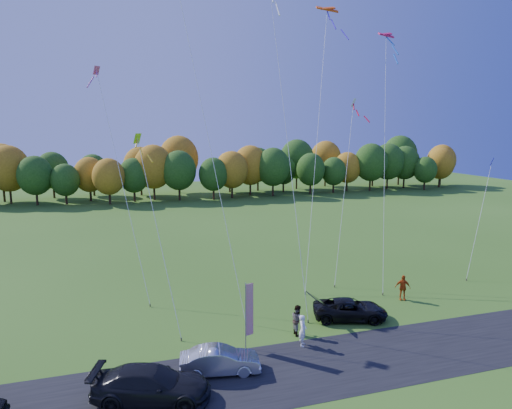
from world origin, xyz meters
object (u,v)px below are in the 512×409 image
object	(u,v)px
person_east	(403,287)
feather_flag	(249,309)
silver_sedan	(220,360)
black_suv	(350,309)

from	to	relation	value
person_east	feather_flag	world-z (taller)	feather_flag
silver_sedan	person_east	xyz separation A→B (m)	(14.83, 5.84, 0.26)
black_suv	silver_sedan	distance (m)	10.34
person_east	feather_flag	size ratio (longest dim) A/B	0.46
black_suv	feather_flag	size ratio (longest dim) A/B	1.20
silver_sedan	feather_flag	world-z (taller)	feather_flag
person_east	feather_flag	bearing A→B (deg)	-139.18
black_suv	person_east	bearing A→B (deg)	-51.78
silver_sedan	person_east	distance (m)	15.94
black_suv	silver_sedan	xyz separation A→B (m)	(-9.56, -3.94, 0.01)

